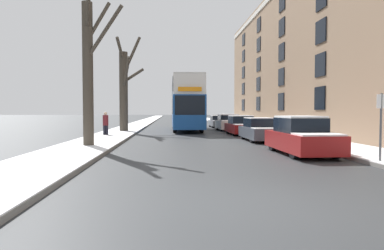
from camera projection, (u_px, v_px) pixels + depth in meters
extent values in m
plane|color=#303335|center=(272.00, 204.00, 6.29)|extent=(320.00, 320.00, 0.00)
cube|color=slate|center=(147.00, 121.00, 58.77)|extent=(2.79, 130.00, 0.13)
cube|color=white|center=(147.00, 120.00, 58.76)|extent=(2.76, 130.00, 0.03)
cube|color=slate|center=(214.00, 121.00, 59.51)|extent=(2.79, 130.00, 0.13)
cube|color=white|center=(214.00, 120.00, 59.51)|extent=(2.76, 130.00, 0.03)
cube|color=#8C7056|center=(336.00, 56.00, 28.05)|extent=(9.00, 41.20, 12.53)
cube|color=black|center=(320.00, 98.00, 20.68)|extent=(0.08, 1.40, 1.40)
cube|color=black|center=(281.00, 102.00, 27.91)|extent=(0.08, 1.40, 1.40)
cube|color=black|center=(258.00, 104.00, 35.14)|extent=(0.08, 1.40, 1.40)
cube|color=black|center=(243.00, 105.00, 42.37)|extent=(0.08, 1.40, 1.40)
cube|color=black|center=(320.00, 65.00, 20.60)|extent=(0.08, 1.40, 1.40)
cube|color=black|center=(281.00, 77.00, 27.83)|extent=(0.08, 1.40, 1.40)
cube|color=black|center=(258.00, 84.00, 35.06)|extent=(0.08, 1.40, 1.40)
cube|color=black|center=(243.00, 89.00, 42.29)|extent=(0.08, 1.40, 1.40)
cube|color=black|center=(321.00, 31.00, 20.52)|extent=(0.08, 1.40, 1.40)
cube|color=black|center=(282.00, 52.00, 27.75)|extent=(0.08, 1.40, 1.40)
cube|color=black|center=(259.00, 64.00, 34.98)|extent=(0.08, 1.40, 1.40)
cube|color=black|center=(243.00, 72.00, 42.21)|extent=(0.08, 1.40, 1.40)
cube|color=black|center=(282.00, 27.00, 27.67)|extent=(0.08, 1.40, 1.40)
cube|color=black|center=(259.00, 45.00, 34.90)|extent=(0.08, 1.40, 1.40)
cube|color=black|center=(243.00, 56.00, 42.13)|extent=(0.08, 1.40, 1.40)
cube|color=black|center=(282.00, 2.00, 27.59)|extent=(0.08, 1.40, 1.40)
cube|color=black|center=(259.00, 25.00, 34.82)|extent=(0.08, 1.40, 1.40)
cube|color=black|center=(244.00, 40.00, 42.05)|extent=(0.08, 1.40, 1.40)
cylinder|color=#423A30|center=(88.00, 76.00, 15.67)|extent=(0.48, 0.48, 6.68)
cylinder|color=#423A30|center=(88.00, 13.00, 14.83)|extent=(0.60, 1.62, 1.10)
cylinder|color=#423A30|center=(104.00, 32.00, 15.20)|extent=(1.88, 1.11, 2.24)
cylinder|color=#423A30|center=(98.00, 22.00, 15.69)|extent=(1.14, 0.37, 1.85)
cylinder|color=#423A30|center=(87.00, 47.00, 16.07)|extent=(0.47, 1.12, 1.57)
cylinder|color=#423A30|center=(124.00, 93.00, 27.32)|extent=(0.67, 0.67, 6.44)
cylinder|color=#423A30|center=(126.00, 73.00, 26.31)|extent=(0.96, 2.19, 2.33)
cylinder|color=#423A30|center=(132.00, 56.00, 27.62)|extent=(1.53, 1.07, 3.19)
cylinder|color=#423A30|center=(120.00, 49.00, 26.37)|extent=(0.49, 1.82, 1.67)
cylinder|color=#423A30|center=(133.00, 75.00, 27.88)|extent=(1.69, 1.41, 1.33)
cube|color=#194C99|center=(186.00, 112.00, 30.89)|extent=(2.48, 11.64, 2.63)
cube|color=silver|center=(186.00, 89.00, 30.81)|extent=(2.43, 11.41, 1.51)
cube|color=silver|center=(186.00, 80.00, 30.78)|extent=(2.43, 11.41, 0.12)
cube|color=black|center=(186.00, 106.00, 30.87)|extent=(2.51, 10.25, 1.37)
cube|color=black|center=(186.00, 88.00, 30.81)|extent=(2.51, 10.25, 1.15)
cube|color=black|center=(190.00, 105.00, 25.09)|extent=(2.23, 0.06, 1.44)
cube|color=orange|center=(190.00, 89.00, 25.03)|extent=(1.73, 0.05, 0.32)
cylinder|color=black|center=(175.00, 126.00, 27.39)|extent=(0.30, 1.02, 1.02)
cylinder|color=black|center=(201.00, 126.00, 27.52)|extent=(0.30, 1.02, 1.02)
cylinder|color=black|center=(174.00, 123.00, 34.12)|extent=(0.30, 1.02, 1.02)
cylinder|color=black|center=(195.00, 123.00, 34.26)|extent=(0.30, 1.02, 1.02)
cube|color=maroon|center=(301.00, 141.00, 13.59)|extent=(1.73, 4.35, 0.70)
cube|color=black|center=(300.00, 125.00, 13.74)|extent=(1.49, 2.17, 0.58)
cube|color=white|center=(300.00, 117.00, 13.73)|extent=(1.46, 2.06, 0.08)
cube|color=white|center=(318.00, 134.00, 12.04)|extent=(1.56, 1.13, 0.06)
cylinder|color=black|center=(294.00, 150.00, 12.25)|extent=(0.20, 0.67, 0.67)
cylinder|color=black|center=(335.00, 150.00, 12.35)|extent=(0.20, 0.67, 0.67)
cylinder|color=black|center=(273.00, 143.00, 14.85)|extent=(0.20, 0.67, 0.67)
cylinder|color=black|center=(307.00, 143.00, 14.95)|extent=(0.20, 0.67, 0.67)
cube|color=#474C56|center=(260.00, 133.00, 19.78)|extent=(1.72, 4.10, 0.62)
cube|color=black|center=(259.00, 123.00, 19.92)|extent=(1.48, 2.05, 0.51)
cube|color=white|center=(260.00, 118.00, 19.91)|extent=(1.45, 1.95, 0.04)
cube|color=white|center=(267.00, 128.00, 18.32)|extent=(1.55, 1.07, 0.04)
cylinder|color=black|center=(252.00, 137.00, 18.51)|extent=(0.20, 0.60, 0.60)
cylinder|color=black|center=(280.00, 137.00, 18.61)|extent=(0.20, 0.60, 0.60)
cylinder|color=black|center=(243.00, 134.00, 20.97)|extent=(0.20, 0.60, 0.60)
cylinder|color=black|center=(267.00, 134.00, 21.06)|extent=(0.20, 0.60, 0.60)
cube|color=maroon|center=(241.00, 128.00, 25.16)|extent=(1.75, 4.36, 0.61)
cube|color=black|center=(240.00, 120.00, 25.31)|extent=(1.51, 2.18, 0.57)
cube|color=white|center=(240.00, 116.00, 25.29)|extent=(1.47, 2.07, 0.06)
cube|color=white|center=(246.00, 124.00, 23.60)|extent=(1.58, 1.14, 0.05)
cylinder|color=black|center=(234.00, 132.00, 23.81)|extent=(0.20, 0.60, 0.60)
cylinder|color=black|center=(256.00, 131.00, 23.91)|extent=(0.20, 0.60, 0.60)
cylinder|color=black|center=(228.00, 130.00, 26.42)|extent=(0.20, 0.60, 0.60)
cylinder|color=black|center=(247.00, 130.00, 26.52)|extent=(0.20, 0.60, 0.60)
cube|color=silver|center=(228.00, 125.00, 30.61)|extent=(1.88, 4.01, 0.71)
cube|color=black|center=(228.00, 118.00, 30.75)|extent=(1.62, 2.01, 0.50)
cube|color=white|center=(228.00, 115.00, 30.74)|extent=(1.58, 1.91, 0.10)
cube|color=white|center=(231.00, 121.00, 29.18)|extent=(1.69, 1.05, 0.08)
cylinder|color=black|center=(221.00, 127.00, 29.37)|extent=(0.20, 0.65, 0.65)
cylinder|color=black|center=(240.00, 127.00, 29.47)|extent=(0.20, 0.65, 0.65)
cylinder|color=black|center=(217.00, 126.00, 31.77)|extent=(0.20, 0.65, 0.65)
cylinder|color=black|center=(235.00, 126.00, 31.87)|extent=(0.20, 0.65, 0.65)
cube|color=slate|center=(219.00, 123.00, 36.68)|extent=(1.79, 4.38, 0.56)
cube|color=black|center=(218.00, 118.00, 36.83)|extent=(1.54, 2.19, 0.50)
cube|color=white|center=(218.00, 116.00, 36.82)|extent=(1.50, 2.08, 0.06)
cube|color=white|center=(221.00, 121.00, 35.12)|extent=(1.61, 1.14, 0.04)
cylinder|color=black|center=(213.00, 125.00, 35.32)|extent=(0.20, 0.67, 0.67)
cylinder|color=black|center=(228.00, 125.00, 35.42)|extent=(0.20, 0.67, 0.67)
cylinder|color=black|center=(210.00, 124.00, 37.94)|extent=(0.20, 0.67, 0.67)
cylinder|color=black|center=(224.00, 124.00, 38.04)|extent=(0.20, 0.67, 0.67)
cylinder|color=black|center=(104.00, 131.00, 22.69)|extent=(0.17, 0.17, 0.78)
cylinder|color=black|center=(107.00, 131.00, 22.74)|extent=(0.17, 0.17, 0.78)
cylinder|color=#59191E|center=(106.00, 120.00, 22.69)|extent=(0.37, 0.37, 0.68)
sphere|color=beige|center=(106.00, 114.00, 22.67)|extent=(0.22, 0.22, 0.22)
cylinder|color=#4C4F54|center=(381.00, 130.00, 10.71)|extent=(0.07, 0.07, 2.28)
cube|color=silver|center=(382.00, 101.00, 10.66)|extent=(0.32, 0.02, 0.44)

